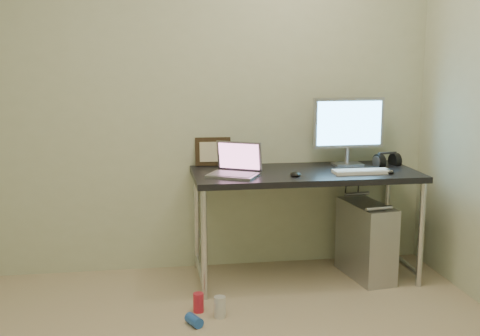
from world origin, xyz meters
name	(u,v)px	position (x,y,z in m)	size (l,w,h in m)	color
wall_back	(185,95)	(0.00, 1.75, 1.25)	(3.50, 0.02, 2.50)	beige
desk	(305,183)	(0.78, 1.42, 0.67)	(1.51, 0.66, 0.75)	black
tower_computer	(366,240)	(1.21, 1.36, 0.26)	(0.29, 0.53, 0.56)	#A2A3A7
cable_a	(344,209)	(1.16, 1.70, 0.40)	(0.01, 0.01, 0.70)	black
cable_b	(356,212)	(1.25, 1.68, 0.38)	(0.01, 0.01, 0.72)	black
can_red	(198,303)	(0.01, 0.94, 0.06)	(0.06, 0.06, 0.12)	red
can_white	(220,307)	(0.13, 0.85, 0.06)	(0.07, 0.07, 0.13)	silver
can_blue	(194,320)	(-0.03, 0.75, 0.03)	(0.06, 0.06, 0.11)	blue
laptop	(235,168)	(0.30, 1.35, 0.80)	(0.39, 0.37, 0.21)	#A2A1A8
monitor	(349,126)	(1.14, 1.59, 1.03)	(0.51, 0.15, 0.48)	#A2A1A8
keyboard	(362,172)	(1.14, 1.29, 0.76)	(0.38, 0.12, 0.02)	white
mouse_right	(388,171)	(1.31, 1.27, 0.77)	(0.06, 0.10, 0.03)	black
mouse_left	(295,173)	(0.68, 1.27, 0.77)	(0.07, 0.11, 0.04)	black
headphones	(387,161)	(1.41, 1.54, 0.78)	(0.20, 0.12, 0.12)	black
picture_frame	(213,152)	(0.19, 1.73, 0.85)	(0.25, 0.03, 0.20)	black
webcam	(247,153)	(0.43, 1.72, 0.83)	(0.05, 0.04, 0.11)	silver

